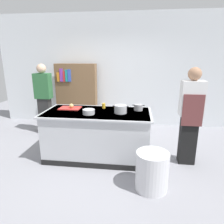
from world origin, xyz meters
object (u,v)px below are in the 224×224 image
object	(u,v)px
stock_pot	(121,109)
trash_bin	(152,171)
onion	(71,106)
mixing_bowl	(89,112)
person_chef	(190,115)
juice_cup	(104,106)
bookshelf	(77,95)
sauce_pan	(138,107)
person_guest	(44,98)

from	to	relation	value
stock_pot	trash_bin	xyz separation A→B (m)	(0.54, -0.85, -0.68)
onion	mixing_bowl	distance (m)	0.52
mixing_bowl	person_chef	xyz separation A→B (m)	(1.76, 0.14, -0.03)
juice_cup	bookshelf	distance (m)	1.83
stock_pot	sauce_pan	distance (m)	0.39
onion	person_guest	xyz separation A→B (m)	(-1.00, 0.92, -0.05)
onion	person_chef	bearing A→B (deg)	-4.39
juice_cup	bookshelf	bearing A→B (deg)	123.73
mixing_bowl	person_chef	distance (m)	1.77
stock_pot	sauce_pan	bearing A→B (deg)	35.81
sauce_pan	trash_bin	world-z (taller)	sauce_pan
person_chef	bookshelf	bearing A→B (deg)	72.82
juice_cup	person_guest	size ratio (longest dim) A/B	0.06
stock_pot	person_guest	world-z (taller)	person_guest
stock_pot	trash_bin	world-z (taller)	stock_pot
sauce_pan	person_guest	world-z (taller)	person_guest
person_chef	bookshelf	xyz separation A→B (m)	(-2.58, 1.83, -0.06)
trash_bin	onion	bearing A→B (deg)	145.85
bookshelf	onion	bearing A→B (deg)	-76.29
sauce_pan	juice_cup	size ratio (longest dim) A/B	2.29
sauce_pan	person_guest	distance (m)	2.45
stock_pot	mixing_bowl	distance (m)	0.57
onion	trash_bin	size ratio (longest dim) A/B	0.15
trash_bin	sauce_pan	bearing A→B (deg)	101.31
trash_bin	juice_cup	bearing A→B (deg)	127.63
onion	bookshelf	size ratio (longest dim) A/B	0.05
person_guest	onion	bearing A→B (deg)	36.03
trash_bin	person_chef	world-z (taller)	person_chef
juice_cup	person_chef	xyz separation A→B (m)	(1.57, -0.31, -0.04)
juice_cup	bookshelf	world-z (taller)	bookshelf
onion	person_guest	world-z (taller)	person_guest
sauce_pan	person_chef	size ratio (longest dim) A/B	0.13
sauce_pan	bookshelf	xyz separation A→B (m)	(-1.69, 1.60, -0.11)
mixing_bowl	bookshelf	xyz separation A→B (m)	(-0.82, 1.97, -0.09)
onion	juice_cup	size ratio (longest dim) A/B	0.87
trash_bin	stock_pot	bearing A→B (deg)	122.13
person_guest	bookshelf	world-z (taller)	person_guest
mixing_bowl	bookshelf	size ratio (longest dim) A/B	0.13
onion	juice_cup	world-z (taller)	onion
stock_pot	trash_bin	bearing A→B (deg)	-57.87
bookshelf	juice_cup	bearing A→B (deg)	-56.27
sauce_pan	trash_bin	size ratio (longest dim) A/B	0.40
person_guest	stock_pot	bearing A→B (deg)	49.71
onion	juice_cup	bearing A→B (deg)	12.72
stock_pot	mixing_bowl	bearing A→B (deg)	-165.70
sauce_pan	juice_cup	distance (m)	0.68
stock_pot	trash_bin	size ratio (longest dim) A/B	0.50
juice_cup	person_guest	bearing A→B (deg)	154.13
person_chef	person_guest	xyz separation A→B (m)	(-3.18, 1.09, -0.00)
stock_pot	person_chef	size ratio (longest dim) A/B	0.17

